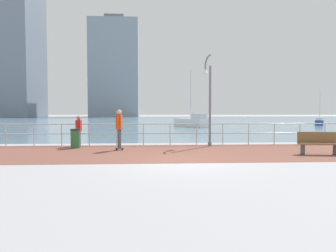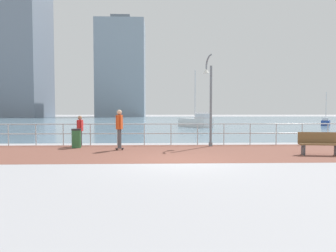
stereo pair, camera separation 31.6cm
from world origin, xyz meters
name	(u,v)px [view 2 (the right image)]	position (x,y,z in m)	size (l,w,h in m)	color
ground	(162,122)	(0.00, 40.00, 0.00)	(220.00, 220.00, 0.00)	#9E9EA3
brick_paving	(174,152)	(0.00, 2.35, 0.00)	(28.00, 5.75, 0.01)	brown
harbor_water	(161,120)	(0.00, 50.23, 0.00)	(180.00, 88.00, 0.00)	slate
waterfront_railing	(171,130)	(0.00, 5.23, 0.78)	(25.25, 0.06, 1.14)	#B2BCC1
lamppost	(209,96)	(1.94, 4.80, 2.57)	(0.43, 0.80, 4.65)	slate
skateboarder	(119,126)	(-2.45, 3.24, 1.12)	(0.41, 0.56, 1.84)	black
bystander	(80,128)	(-4.64, 4.88, 0.90)	(0.25, 0.55, 1.55)	#4C4C51
trash_bin	(76,138)	(-4.64, 4.11, 0.47)	(0.46, 0.46, 0.93)	#2D6638
park_bench	(319,143)	(5.84, 1.32, 0.48)	(1.65, 0.69, 0.92)	brown
sailboat_ivory	(196,122)	(3.65, 23.69, 0.61)	(3.68, 4.62, 6.44)	white
sailboat_yellow	(326,122)	(20.72, 27.47, 0.40)	(2.36, 3.01, 4.18)	#284799
tower_brick	(18,50)	(-43.30, 85.68, 20.57)	(15.89, 17.69, 42.80)	slate
tower_concrete	(121,69)	(-12.96, 94.64, 16.07)	(15.98, 12.79, 33.80)	#8493A3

